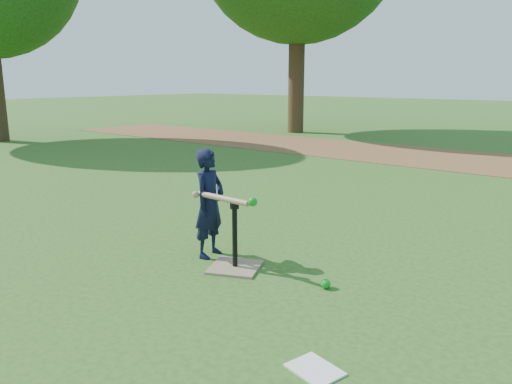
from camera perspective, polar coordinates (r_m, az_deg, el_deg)
The scene contains 7 objects.
ground at distance 4.72m, azimuth -3.98°, elevation -7.86°, with size 80.00×80.00×0.00m, color #285116.
dirt_strip at distance 11.27m, azimuth 22.87°, elevation 3.34°, with size 24.00×3.00×0.01m, color brown.
child at distance 4.71m, azimuth -5.34°, elevation -1.31°, with size 0.38×0.25×1.03m, color black.
wiffle_ball_ground at distance 4.15m, azimuth 7.98°, elevation -10.36°, with size 0.08×0.08×0.08m, color #0E9A20.
clipboard at distance 3.10m, azimuth 6.75°, elevation -19.52°, with size 0.30×0.23×0.01m, color white.
batting_tee at distance 4.50m, azimuth -2.41°, elevation -7.39°, with size 0.57×0.57×0.61m.
swing_action at distance 4.38m, azimuth -3.48°, elevation -0.77°, with size 0.72×0.11×0.10m.
Camera 1 is at (3.01, -3.23, 1.66)m, focal length 35.00 mm.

